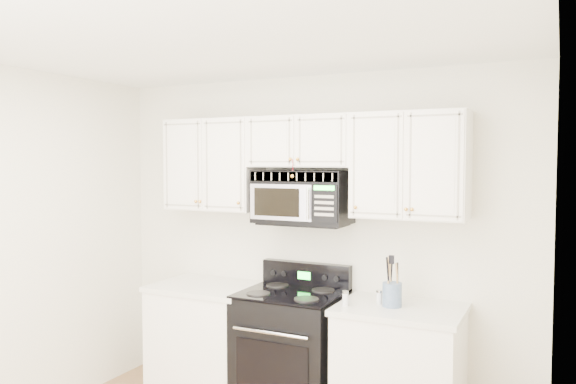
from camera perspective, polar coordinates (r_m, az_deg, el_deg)
The scene contains 9 objects.
room at distance 3.01m, azimuth -11.04°, elevation -8.89°, with size 3.51×3.51×2.61m.
base_cabinet_left at distance 4.82m, azimuth -8.13°, elevation -15.01°, with size 0.86×0.65×0.92m.
base_cabinet_right at distance 4.19m, azimuth 11.29°, elevation -17.89°, with size 0.86×0.65×0.92m.
range at distance 4.44m, azimuth 0.36°, elevation -15.81°, with size 0.75×0.68×1.12m.
upper_cabinets at distance 4.31m, azimuth 1.66°, elevation 3.26°, with size 2.44×0.37×0.75m.
microwave at distance 4.30m, azimuth 1.47°, elevation -0.49°, with size 0.73×0.42×0.40m.
utensil_crock at distance 4.00m, azimuth 10.53°, elevation -10.08°, with size 0.13×0.13×0.35m.
shaker_salt at distance 3.98m, azimuth 5.85°, elevation -10.68°, with size 0.04×0.04×0.11m.
shaker_pepper at distance 4.06m, azimuth 9.25°, elevation -10.48°, with size 0.04×0.04×0.10m.
Camera 1 is at (1.78, -2.35, 1.92)m, focal length 35.00 mm.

